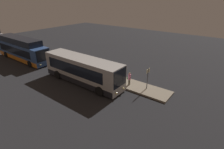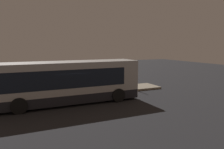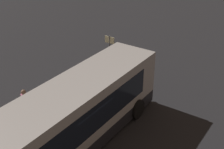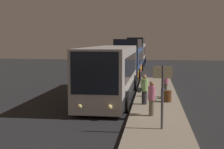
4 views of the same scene
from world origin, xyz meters
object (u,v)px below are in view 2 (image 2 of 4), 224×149
(passenger_boarding, at_px, (114,80))
(passenger_waiting, at_px, (90,83))
(passenger_with_bags, at_px, (60,82))
(trash_bin, at_px, (78,87))
(suitcase, at_px, (67,89))
(bus_lead, at_px, (66,83))
(sign_post, at_px, (131,71))

(passenger_boarding, distance_m, passenger_waiting, 2.61)
(passenger_with_bags, distance_m, trash_bin, 1.76)
(suitcase, bearing_deg, bus_lead, -103.45)
(bus_lead, distance_m, trash_bin, 4.09)
(passenger_waiting, xyz_separation_m, suitcase, (-1.92, 1.07, -0.57))
(passenger_boarding, relative_size, passenger_with_bags, 0.92)
(passenger_waiting, relative_size, passenger_with_bags, 0.92)
(bus_lead, relative_size, passenger_boarding, 7.08)
(trash_bin, bearing_deg, sign_post, -4.65)
(passenger_waiting, distance_m, passenger_with_bags, 2.76)
(trash_bin, bearing_deg, bus_lead, -118.45)
(bus_lead, distance_m, suitcase, 3.52)
(bus_lead, relative_size, trash_bin, 17.57)
(sign_post, bearing_deg, passenger_with_bags, 176.77)
(passenger_boarding, height_order, suitcase, passenger_boarding)
(bus_lead, bearing_deg, passenger_waiting, 38.77)
(sign_post, bearing_deg, bus_lead, -157.89)
(passenger_with_bags, xyz_separation_m, suitcase, (0.53, -0.18, -0.69))
(passenger_with_bags, distance_m, suitcase, 0.89)
(bus_lead, height_order, passenger_waiting, bus_lead)
(passenger_boarding, bearing_deg, bus_lead, 136.71)
(passenger_boarding, xyz_separation_m, passenger_with_bags, (-5.02, 0.82, 0.11))
(passenger_waiting, xyz_separation_m, sign_post, (4.72, 0.85, 0.75))
(passenger_waiting, relative_size, trash_bin, 2.49)
(passenger_with_bags, height_order, trash_bin, passenger_with_bags)
(passenger_boarding, height_order, passenger_with_bags, passenger_with_bags)
(bus_lead, relative_size, passenger_waiting, 7.06)
(passenger_boarding, distance_m, suitcase, 4.57)
(passenger_boarding, relative_size, passenger_waiting, 1.00)
(passenger_waiting, distance_m, suitcase, 2.27)
(sign_post, relative_size, trash_bin, 3.89)
(passenger_boarding, xyz_separation_m, trash_bin, (-3.39, 0.87, -0.54))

